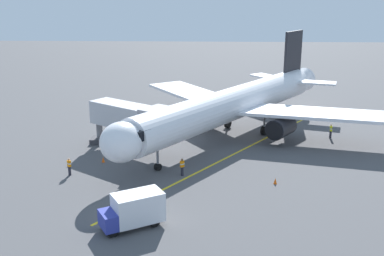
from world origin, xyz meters
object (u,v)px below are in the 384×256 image
jet_bridge (135,119)px  ground_crew_marshaller (69,166)px  airplane (234,104)px  ground_crew_wing_walker (182,167)px  safety_cone_nose_right (275,181)px  safety_cone_nose_left (103,160)px  box_truck_near_nose (133,210)px  ground_crew_loader (331,131)px

jet_bridge → ground_crew_marshaller: bearing=52.2°
airplane → ground_crew_wing_walker: 14.06m
ground_crew_marshaller → airplane: bearing=-141.1°
ground_crew_wing_walker → safety_cone_nose_right: ground_crew_wing_walker is taller
jet_bridge → safety_cone_nose_left: size_ratio=19.02×
airplane → ground_crew_marshaller: bearing=38.9°
jet_bridge → safety_cone_nose_left: bearing=47.7°
box_truck_near_nose → safety_cone_nose_left: 14.47m
ground_crew_wing_walker → ground_crew_loader: 20.93m
airplane → jet_bridge: 12.50m
airplane → jet_bridge: airplane is taller
jet_bridge → airplane: bearing=-150.2°
airplane → jet_bridge: size_ratio=3.37×
jet_bridge → safety_cone_nose_left: jet_bridge is taller
safety_cone_nose_left → safety_cone_nose_right: size_ratio=1.00×
jet_bridge → safety_cone_nose_right: size_ratio=19.02×
safety_cone_nose_right → ground_crew_marshaller: bearing=-3.8°
box_truck_near_nose → safety_cone_nose_left: size_ratio=9.01×
ground_crew_marshaller → safety_cone_nose_left: ground_crew_marshaller is taller
ground_crew_marshaller → ground_crew_wing_walker: 10.65m
box_truck_near_nose → safety_cone_nose_left: box_truck_near_nose is taller
ground_crew_loader → safety_cone_nose_right: bearing=59.4°
airplane → box_truck_near_nose: 24.37m
jet_bridge → ground_crew_loader: size_ratio=6.12×
ground_crew_wing_walker → ground_crew_loader: (-16.84, -12.43, 0.00)m
airplane → jet_bridge: bearing=29.8°
jet_bridge → ground_crew_loader: bearing=-164.8°
ground_crew_marshaller → box_truck_near_nose: bearing=128.1°
jet_bridge → safety_cone_nose_right: (-13.97, 7.97, -3.49)m
jet_bridge → ground_crew_wing_walker: jet_bridge is taller
airplane → safety_cone_nose_left: bearing=34.3°
safety_cone_nose_left → safety_cone_nose_right: 17.48m
jet_bridge → safety_cone_nose_left: 5.46m
ground_crew_marshaller → safety_cone_nose_right: size_ratio=3.11×
ground_crew_marshaller → safety_cone_nose_right: 19.23m
safety_cone_nose_left → safety_cone_nose_right: bearing=163.8°
jet_bridge → safety_cone_nose_right: jet_bridge is taller
ground_crew_marshaller → jet_bridge: bearing=-127.8°
ground_crew_marshaller → ground_crew_wing_walker: same height
airplane → jet_bridge: (10.84, 6.22, -0.24)m
airplane → ground_crew_marshaller: 20.84m
ground_crew_loader → safety_cone_nose_left: size_ratio=3.11×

